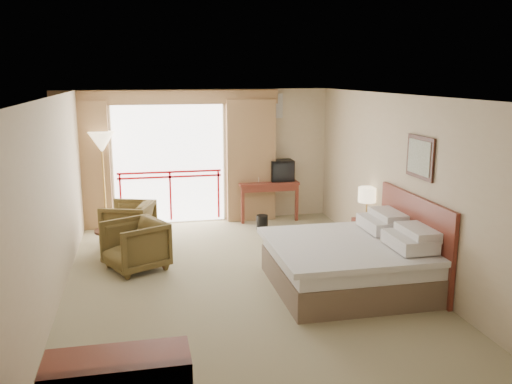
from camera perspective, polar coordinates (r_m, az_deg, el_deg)
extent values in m
plane|color=gray|center=(8.15, -1.73, -9.23)|extent=(7.00, 7.00, 0.00)
plane|color=white|center=(7.59, -1.86, 10.11)|extent=(7.00, 7.00, 0.00)
plane|color=beige|center=(11.16, -5.03, 3.81)|extent=(5.00, 0.00, 5.00)
plane|color=beige|center=(4.49, 6.35, -9.18)|extent=(5.00, 0.00, 5.00)
plane|color=beige|center=(7.72, -20.36, -0.74)|extent=(0.00, 7.00, 7.00)
plane|color=beige|center=(8.55, 14.92, 0.83)|extent=(0.00, 7.00, 7.00)
plane|color=white|center=(11.10, -9.11, 2.87)|extent=(2.40, 0.00, 2.40)
cube|color=red|center=(11.12, -9.06, 1.58)|extent=(2.09, 0.03, 0.04)
cube|color=red|center=(11.10, -9.07, 2.09)|extent=(2.09, 0.03, 0.04)
cube|color=red|center=(11.20, -14.05, -0.66)|extent=(0.04, 0.03, 1.00)
cube|color=red|center=(11.20, -8.99, -0.43)|extent=(0.04, 0.03, 1.00)
cube|color=red|center=(11.29, -3.97, -0.20)|extent=(0.04, 0.03, 1.00)
cube|color=olive|center=(11.00, -17.69, 2.62)|extent=(1.00, 0.26, 2.50)
cube|color=olive|center=(11.17, -0.58, 3.34)|extent=(1.00, 0.26, 2.50)
cube|color=olive|center=(10.86, -9.32, 9.82)|extent=(4.40, 0.22, 0.28)
cube|color=silver|center=(11.26, 1.55, 9.04)|extent=(0.50, 0.04, 0.50)
cube|color=brown|center=(7.92, 9.56, -8.51)|extent=(2.05, 2.00, 0.40)
cube|color=silver|center=(7.82, 9.64, -6.45)|extent=(2.01, 1.96, 0.22)
cube|color=silver|center=(7.76, 9.33, -5.57)|extent=(2.09, 2.06, 0.08)
cube|color=silver|center=(7.63, 15.88, -5.02)|extent=(0.50, 0.75, 0.18)
cube|color=silver|center=(8.40, 13.03, -3.27)|extent=(0.50, 0.75, 0.18)
cube|color=silver|center=(7.66, 16.79, -4.08)|extent=(0.40, 0.70, 0.14)
cube|color=silver|center=(8.42, 13.87, -2.43)|extent=(0.40, 0.70, 0.14)
cube|color=maroon|center=(8.19, 16.29, -4.81)|extent=(0.06, 2.10, 1.30)
cube|color=black|center=(7.94, 16.90, 3.51)|extent=(0.03, 0.72, 0.60)
cube|color=silver|center=(7.93, 16.77, 3.51)|extent=(0.01, 0.60, 0.48)
cube|color=maroon|center=(9.54, 11.56, -4.49)|extent=(0.40, 0.47, 0.55)
cylinder|color=tan|center=(9.50, 11.52, -2.60)|extent=(0.13, 0.13, 0.04)
cylinder|color=tan|center=(9.46, 11.56, -1.66)|extent=(0.03, 0.03, 0.32)
cylinder|color=#FFE5B2|center=(9.41, 11.63, -0.27)|extent=(0.31, 0.31, 0.25)
cube|color=black|center=(9.30, 11.73, -2.91)|extent=(0.19, 0.16, 0.08)
cube|color=maroon|center=(11.28, 1.19, 1.04)|extent=(1.24, 0.60, 0.05)
cube|color=maroon|center=(11.01, -1.40, -1.40)|extent=(0.06, 0.06, 0.77)
cube|color=maroon|center=(11.27, 4.30, -1.11)|extent=(0.06, 0.06, 0.77)
cube|color=maroon|center=(11.50, -1.88, -0.80)|extent=(0.06, 0.06, 0.77)
cube|color=maroon|center=(11.75, 3.59, -0.54)|extent=(0.06, 0.06, 0.77)
cube|color=maroon|center=(11.59, 0.89, -0.27)|extent=(1.14, 0.03, 0.57)
cube|color=maroon|center=(11.04, 1.50, 0.35)|extent=(1.14, 0.03, 0.12)
cube|color=black|center=(11.31, 2.67, 2.29)|extent=(0.48, 0.37, 0.44)
cube|color=black|center=(11.13, 2.92, 2.13)|extent=(0.44, 0.02, 0.35)
cylinder|color=black|center=(11.18, -0.56, 1.76)|extent=(0.16, 0.16, 0.27)
cylinder|color=white|center=(11.18, 0.25, 1.33)|extent=(0.09, 0.09, 0.11)
cylinder|color=black|center=(10.65, 0.66, -3.20)|extent=(0.28, 0.28, 0.28)
imported|color=#4B3D20|center=(10.10, -13.18, -5.25)|extent=(1.05, 1.03, 0.76)
imported|color=#4B3D20|center=(8.78, -12.47, -7.92)|extent=(1.13, 1.12, 0.78)
cylinder|color=black|center=(9.13, -15.19, -3.97)|extent=(0.47, 0.47, 0.04)
cylinder|color=black|center=(9.20, -15.11, -5.44)|extent=(0.06, 0.06, 0.47)
cylinder|color=black|center=(9.27, -15.02, -6.83)|extent=(0.34, 0.34, 0.03)
imported|color=white|center=(9.12, -15.20, -3.86)|extent=(0.22, 0.25, 0.02)
cylinder|color=tan|center=(11.04, -15.43, -3.77)|extent=(0.31, 0.31, 0.03)
cylinder|color=tan|center=(10.85, -15.67, 0.39)|extent=(0.03, 0.03, 1.67)
cone|color=#FFE5B2|center=(10.71, -15.95, 5.05)|extent=(0.49, 0.49, 0.39)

